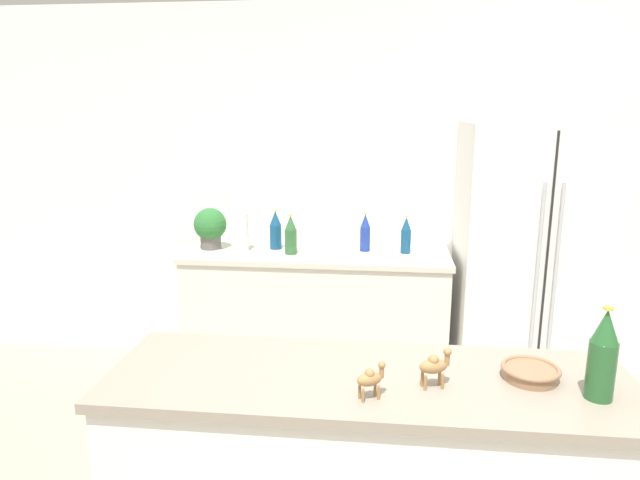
# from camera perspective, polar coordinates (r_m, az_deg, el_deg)

# --- Properties ---
(wall_back) EXTENTS (8.00, 0.06, 2.55)m
(wall_back) POSITION_cam_1_polar(r_m,az_deg,el_deg) (4.05, 6.98, 4.79)
(wall_back) COLOR white
(wall_back) RESTS_ON ground_plane
(back_counter) EXTENTS (1.76, 0.63, 0.92)m
(back_counter) POSITION_cam_1_polar(r_m,az_deg,el_deg) (3.96, -0.34, -7.53)
(back_counter) COLOR silver
(back_counter) RESTS_ON ground_plane
(refrigerator) EXTENTS (0.87, 0.77, 1.77)m
(refrigerator) POSITION_cam_1_polar(r_m,az_deg,el_deg) (3.83, 20.14, -2.38)
(refrigerator) COLOR silver
(refrigerator) RESTS_ON ground_plane
(potted_plant) EXTENTS (0.22, 0.22, 0.28)m
(potted_plant) POSITION_cam_1_polar(r_m,az_deg,el_deg) (3.93, -10.92, 1.32)
(potted_plant) COLOR #595451
(potted_plant) RESTS_ON back_counter
(paper_towel_roll) EXTENTS (0.11, 0.11, 0.26)m
(paper_towel_roll) POSITION_cam_1_polar(r_m,az_deg,el_deg) (3.83, -7.99, 0.78)
(paper_towel_roll) COLOR white
(paper_towel_roll) RESTS_ON back_counter
(back_bottle_0) EXTENTS (0.07, 0.07, 0.25)m
(back_bottle_0) POSITION_cam_1_polar(r_m,az_deg,el_deg) (3.79, 8.59, 0.45)
(back_bottle_0) COLOR navy
(back_bottle_0) RESTS_ON back_counter
(back_bottle_1) EXTENTS (0.08, 0.08, 0.26)m
(back_bottle_1) POSITION_cam_1_polar(r_m,az_deg,el_deg) (3.73, -2.95, 0.48)
(back_bottle_1) COLOR #2D6033
(back_bottle_1) RESTS_ON back_counter
(back_bottle_2) EXTENTS (0.08, 0.08, 0.27)m
(back_bottle_2) POSITION_cam_1_polar(r_m,az_deg,el_deg) (3.87, -4.47, 0.97)
(back_bottle_2) COLOR navy
(back_bottle_2) RESTS_ON back_counter
(back_bottle_3) EXTENTS (0.07, 0.07, 0.26)m
(back_bottle_3) POSITION_cam_1_polar(r_m,az_deg,el_deg) (3.81, 4.54, 0.72)
(back_bottle_3) COLOR navy
(back_bottle_3) RESTS_ON back_counter
(wine_bottle) EXTENTS (0.08, 0.08, 0.30)m
(wine_bottle) POSITION_cam_1_polar(r_m,az_deg,el_deg) (1.96, 26.42, -10.29)
(wine_bottle) COLOR #235628
(wine_bottle) RESTS_ON bar_counter
(fruit_bowl) EXTENTS (0.19, 0.19, 0.05)m
(fruit_bowl) POSITION_cam_1_polar(r_m,az_deg,el_deg) (2.04, 20.30, -12.28)
(fruit_bowl) COLOR #8C6647
(fruit_bowl) RESTS_ON bar_counter
(camel_figurine) EXTENTS (0.09, 0.07, 0.12)m
(camel_figurine) POSITION_cam_1_polar(r_m,az_deg,el_deg) (1.79, 5.09, -13.61)
(camel_figurine) COLOR olive
(camel_figurine) RESTS_ON bar_counter
(camel_figurine_second) EXTENTS (0.11, 0.07, 0.13)m
(camel_figurine_second) POSITION_cam_1_polar(r_m,az_deg,el_deg) (1.88, 11.38, -12.18)
(camel_figurine_second) COLOR olive
(camel_figurine_second) RESTS_ON bar_counter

